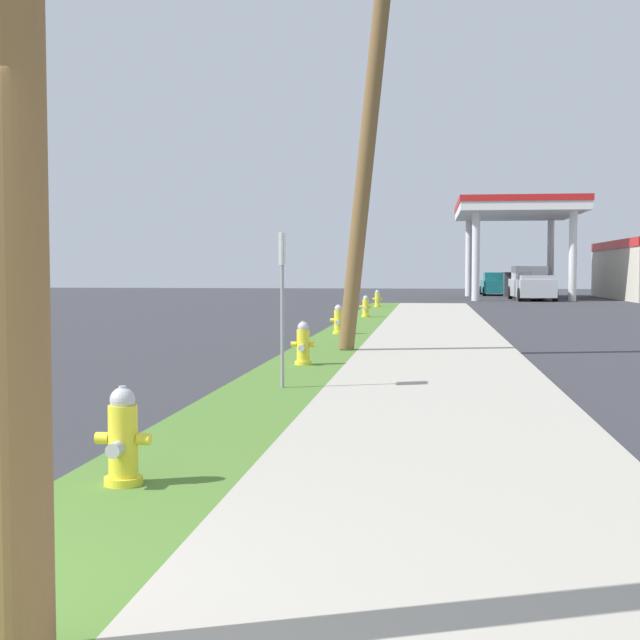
# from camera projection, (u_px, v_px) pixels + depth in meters

# --- Properties ---
(fire_hydrant_nearest) EXTENTS (0.42, 0.38, 0.74)m
(fire_hydrant_nearest) POSITION_uv_depth(u_px,v_px,m) (123.00, 442.00, 6.56)
(fire_hydrant_nearest) COLOR yellow
(fire_hydrant_nearest) RESTS_ON grass_verge
(fire_hydrant_second) EXTENTS (0.42, 0.38, 0.74)m
(fire_hydrant_second) POSITION_uv_depth(u_px,v_px,m) (303.00, 346.00, 14.91)
(fire_hydrant_second) COLOR yellow
(fire_hydrant_second) RESTS_ON grass_verge
(fire_hydrant_third) EXTENTS (0.42, 0.37, 0.74)m
(fire_hydrant_third) POSITION_uv_depth(u_px,v_px,m) (338.00, 321.00, 22.11)
(fire_hydrant_third) COLOR yellow
(fire_hydrant_third) RESTS_ON grass_verge
(fire_hydrant_fourth) EXTENTS (0.42, 0.37, 0.74)m
(fire_hydrant_fourth) POSITION_uv_depth(u_px,v_px,m) (366.00, 308.00, 30.15)
(fire_hydrant_fourth) COLOR yellow
(fire_hydrant_fourth) RESTS_ON grass_verge
(fire_hydrant_fifth) EXTENTS (0.42, 0.38, 0.74)m
(fire_hydrant_fifth) POSITION_uv_depth(u_px,v_px,m) (377.00, 299.00, 38.46)
(fire_hydrant_fifth) COLOR yellow
(fire_hydrant_fifth) RESTS_ON grass_verge
(utility_pole_midground) EXTENTS (1.81, 1.56, 9.29)m
(utility_pole_midground) POSITION_uv_depth(u_px,v_px,m) (371.00, 109.00, 16.97)
(utility_pole_midground) COLOR brown
(utility_pole_midground) RESTS_ON grass_verge
(street_sign_post) EXTENTS (0.05, 0.36, 2.12)m
(street_sign_post) POSITION_uv_depth(u_px,v_px,m) (282.00, 277.00, 11.92)
(street_sign_post) COLOR gray
(street_sign_post) RESTS_ON grass_verge
(gas_station_canopy) EXTENTS (15.52, 13.68, 5.90)m
(gas_station_canopy) POSITION_uv_depth(u_px,v_px,m) (636.00, 258.00, 52.65)
(gas_station_canopy) COLOR silver
(gas_station_canopy) RESTS_ON ground
(car_teal_by_near_pump) EXTENTS (1.95, 4.50, 1.57)m
(car_teal_by_near_pump) POSITION_uv_depth(u_px,v_px,m) (495.00, 285.00, 60.60)
(car_teal_by_near_pump) COLOR #197075
(car_teal_by_near_pump) RESTS_ON ground
(truck_silver_at_forecourt) EXTENTS (2.29, 5.46, 1.97)m
(truck_silver_at_forecourt) POSITION_uv_depth(u_px,v_px,m) (532.00, 284.00, 50.47)
(truck_silver_at_forecourt) COLOR #BCBCC1
(truck_silver_at_forecourt) RESTS_ON ground
(truck_black_on_apron) EXTENTS (2.49, 5.53, 1.97)m
(truck_black_on_apron) POSITION_uv_depth(u_px,v_px,m) (528.00, 283.00, 57.33)
(truck_black_on_apron) COLOR black
(truck_black_on_apron) RESTS_ON ground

